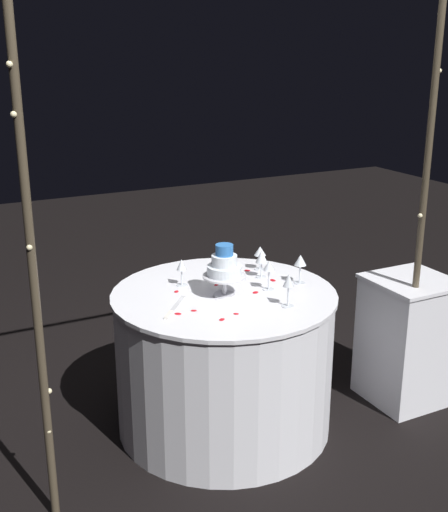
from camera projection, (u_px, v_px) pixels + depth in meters
name	position (u px, v px, depth m)	size (l,w,h in m)	color
ground_plane	(224.00, 423.00, 3.58)	(12.00, 12.00, 0.00)	black
decorative_arch	(258.00, 156.00, 2.85)	(2.05, 0.06, 2.34)	#473D2D
main_table	(224.00, 360.00, 3.47)	(1.16, 1.16, 0.77)	white
side_table	(407.00, 340.00, 3.74)	(0.45, 0.45, 0.74)	white
tiered_cake	(224.00, 267.00, 3.26)	(0.22, 0.22, 0.27)	silver
wine_glass_0	(300.00, 262.00, 3.44)	(0.07, 0.07, 0.16)	silver
wine_glass_1	(262.00, 257.00, 3.53)	(0.06, 0.06, 0.16)	silver
wine_glass_2	(269.00, 268.00, 3.35)	(0.06, 0.06, 0.16)	silver
wine_glass_3	(260.00, 252.00, 3.66)	(0.07, 0.07, 0.14)	silver
wine_glass_4	(288.00, 283.00, 3.13)	(0.06, 0.06, 0.17)	silver
wine_glass_5	(182.00, 267.00, 3.41)	(0.06, 0.06, 0.15)	silver
cake_knife	(174.00, 309.00, 3.13)	(0.21, 0.24, 0.01)	silver
rose_petal_0	(222.00, 319.00, 3.01)	(0.03, 0.02, 0.00)	red
rose_petal_1	(231.00, 274.00, 3.62)	(0.04, 0.03, 0.00)	red
rose_petal_2	(176.00, 292.00, 3.36)	(0.03, 0.02, 0.00)	red
rose_petal_3	(216.00, 285.00, 3.45)	(0.03, 0.02, 0.00)	red
rose_petal_4	(273.00, 280.00, 3.52)	(0.04, 0.03, 0.00)	red
rose_petal_5	(194.00, 311.00, 3.11)	(0.03, 0.02, 0.00)	red
rose_petal_6	(256.00, 292.00, 3.34)	(0.04, 0.03, 0.00)	red
rose_petal_7	(178.00, 314.00, 3.08)	(0.04, 0.02, 0.00)	red
rose_petal_8	(236.00, 314.00, 3.08)	(0.03, 0.02, 0.00)	red
rose_petal_9	(247.00, 270.00, 3.67)	(0.03, 0.02, 0.00)	red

